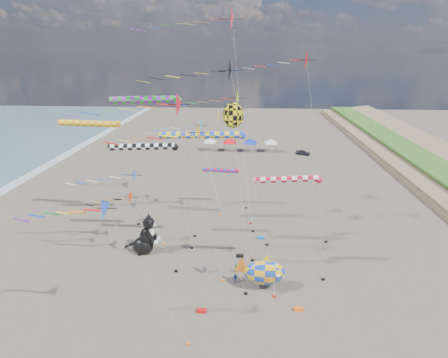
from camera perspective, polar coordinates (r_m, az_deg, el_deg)
ground at (r=33.32m, az=-2.86°, el=-24.41°), size 260.00×260.00×0.00m
delta_kite_0 at (r=45.34m, az=-0.53°, el=24.55°), size 15.61×3.30×28.70m
delta_kite_1 at (r=43.24m, az=0.07°, el=12.71°), size 11.79×2.34×19.24m
delta_kite_2 at (r=30.58m, az=-4.40°, el=7.13°), size 11.84×2.28×17.95m
delta_kite_3 at (r=27.02m, az=-18.15°, el=-4.77°), size 10.95×1.79×13.73m
delta_kite_4 at (r=49.17m, az=-5.68°, el=8.54°), size 10.70×2.00×14.90m
delta_kite_5 at (r=41.03m, az=13.57°, el=18.10°), size 11.13×2.33×23.73m
delta_kite_6 at (r=39.39m, az=1.50°, el=17.00°), size 13.74×2.75×22.83m
delta_kite_7 at (r=44.16m, az=-14.65°, el=-2.68°), size 8.10×1.89×7.98m
delta_kite_8 at (r=37.19m, az=-15.72°, el=-0.09°), size 10.49×1.78×12.27m
delta_kite_9 at (r=32.63m, az=-8.97°, el=11.52°), size 13.80×2.33×20.10m
windsock_0 at (r=36.81m, az=-3.22°, el=7.09°), size 10.35×0.77×15.51m
windsock_1 at (r=53.32m, az=-0.27°, el=1.36°), size 6.93×0.63×6.56m
windsock_2 at (r=42.87m, az=-12.27°, el=12.45°), size 9.63×0.95×18.48m
windsock_3 at (r=40.90m, az=-12.75°, el=5.09°), size 9.40×0.79×13.54m
windsock_4 at (r=34.80m, az=10.74°, el=-0.16°), size 8.00×0.67×11.91m
windsock_5 at (r=49.08m, az=-20.88°, el=8.42°), size 9.65×0.85×14.96m
angelfish_kite at (r=36.79m, az=1.17°, el=10.15°), size 3.74×3.02×18.44m
cat_inflatable at (r=43.79m, az=-12.86°, el=-8.75°), size 3.92×2.12×5.15m
fish_inflatable at (r=36.95m, az=6.56°, el=-14.90°), size 5.69×2.89×4.37m
person_adult at (r=40.01m, az=-3.14°, el=-14.06°), size 0.77×0.73×1.77m
child_green at (r=40.28m, az=2.03°, el=-14.35°), size 0.55×0.43×1.11m
child_blue at (r=38.81m, az=1.87°, el=-15.84°), size 0.72×0.47×1.13m
kite_bag_0 at (r=36.36m, az=12.08°, el=-20.06°), size 0.90×0.44×0.30m
kite_bag_1 at (r=35.53m, az=-3.70°, el=-20.69°), size 0.90×0.44×0.30m
kite_bag_2 at (r=47.08m, az=6.04°, el=-9.52°), size 0.90×0.44×0.30m
kite_bag_3 at (r=43.13m, az=2.61°, el=-12.43°), size 0.90×0.44×0.30m
tent_row at (r=85.98m, az=2.66°, el=6.53°), size 19.20×4.20×3.80m
parked_car at (r=85.75m, az=12.77°, el=4.25°), size 3.72×2.74×1.18m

